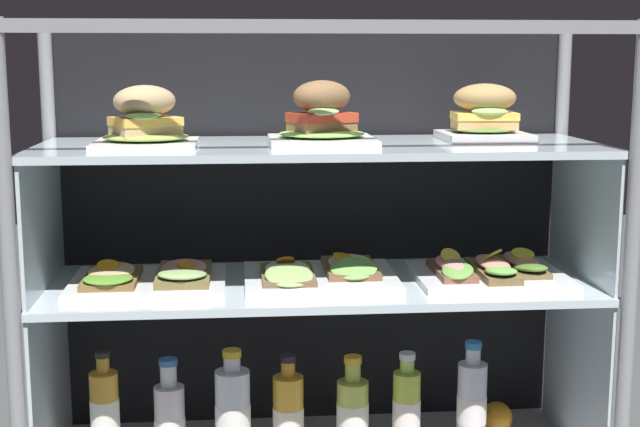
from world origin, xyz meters
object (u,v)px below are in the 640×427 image
juice_bottle_front_second (406,410)px  orange_fruit_beside_bottles (497,417)px  plated_roll_sandwich_mid_right (145,124)px  plated_roll_sandwich_far_left (484,117)px  open_sandwich_tray_center (321,274)px  open_sandwich_tray_right_of_center (149,278)px  juice_bottle_tucked_behind (288,414)px  plated_roll_sandwich_left_of_center (321,123)px  open_sandwich_tray_far_right (490,271)px  juice_bottle_near_post (105,417)px  juice_bottle_front_fourth (233,415)px  juice_bottle_back_right (472,405)px  juice_bottle_back_left (353,412)px  juice_bottle_front_middle (170,421)px

juice_bottle_front_second → orange_fruit_beside_bottles: bearing=18.1°
plated_roll_sandwich_mid_right → plated_roll_sandwich_far_left: 0.68m
open_sandwich_tray_center → orange_fruit_beside_bottles: bearing=12.4°
plated_roll_sandwich_mid_right → open_sandwich_tray_right_of_center: (-0.01, 0.04, -0.30)m
plated_roll_sandwich_far_left → orange_fruit_beside_bottles: plated_roll_sandwich_far_left is taller
juice_bottle_tucked_behind → juice_bottle_front_second: same height
plated_roll_sandwich_left_of_center → open_sandwich_tray_far_right: (0.34, 0.02, -0.30)m
plated_roll_sandwich_mid_right → orange_fruit_beside_bottles: plated_roll_sandwich_mid_right is taller
juice_bottle_near_post → orange_fruit_beside_bottles: 0.84m
open_sandwich_tray_center → open_sandwich_tray_far_right: size_ratio=1.00×
open_sandwich_tray_center → open_sandwich_tray_far_right: open_sandwich_tray_far_right is taller
juice_bottle_front_second → juice_bottle_tucked_behind: bearing=177.5°
juice_bottle_front_fourth → juice_bottle_front_second: bearing=1.2°
open_sandwich_tray_center → juice_bottle_front_second: open_sandwich_tray_center is taller
plated_roll_sandwich_left_of_center → juice_bottle_front_second: plated_roll_sandwich_left_of_center is taller
juice_bottle_near_post → juice_bottle_back_right: 0.76m
open_sandwich_tray_center → juice_bottle_back_right: 0.43m
plated_roll_sandwich_far_left → juice_bottle_back_left: (-0.27, -0.03, -0.61)m
plated_roll_sandwich_mid_right → juice_bottle_back_left: bearing=9.4°
open_sandwich_tray_right_of_center → open_sandwich_tray_far_right: open_sandwich_tray_far_right is taller
plated_roll_sandwich_left_of_center → open_sandwich_tray_right_of_center: 0.46m
juice_bottle_front_second → orange_fruit_beside_bottles: juice_bottle_front_second is taller
open_sandwich_tray_center → orange_fruit_beside_bottles: open_sandwich_tray_center is taller
plated_roll_sandwich_mid_right → juice_bottle_front_second: 0.80m
open_sandwich_tray_center → juice_bottle_back_right: size_ratio=1.29×
plated_roll_sandwich_left_of_center → juice_bottle_front_middle: size_ratio=0.94×
juice_bottle_near_post → juice_bottle_tucked_behind: (0.37, 0.03, -0.02)m
open_sandwich_tray_far_right → juice_bottle_front_second: 0.34m
plated_roll_sandwich_far_left → open_sandwich_tray_far_right: 0.31m
juice_bottle_tucked_behind → open_sandwich_tray_far_right: bearing=-5.2°
juice_bottle_back_left → juice_bottle_front_second: size_ratio=0.97×
plated_roll_sandwich_left_of_center → juice_bottle_front_middle: 0.69m
juice_bottle_front_middle → juice_bottle_front_second: bearing=-0.4°
open_sandwich_tray_right_of_center → juice_bottle_tucked_behind: 0.41m
juice_bottle_front_middle → juice_bottle_back_left: juice_bottle_front_middle is taller
open_sandwich_tray_right_of_center → juice_bottle_front_middle: (0.03, 0.02, -0.31)m
juice_bottle_front_second → juice_bottle_back_right: 0.14m
juice_bottle_front_middle → juice_bottle_back_left: 0.38m
juice_bottle_back_right → orange_fruit_beside_bottles: 0.13m
orange_fruit_beside_bottles → juice_bottle_front_fourth: bearing=-172.3°
open_sandwich_tray_right_of_center → juice_bottle_back_right: (0.66, 0.01, -0.29)m
juice_bottle_front_fourth → juice_bottle_back_left: size_ratio=1.13×
open_sandwich_tray_right_of_center → juice_bottle_front_fourth: (0.16, 0.01, -0.30)m
plated_roll_sandwich_left_of_center → juice_bottle_back_right: plated_roll_sandwich_left_of_center is taller
plated_roll_sandwich_left_of_center → juice_bottle_near_post: 0.74m
juice_bottle_front_middle → juice_bottle_tucked_behind: bearing=1.8°
open_sandwich_tray_far_right → juice_bottle_back_left: open_sandwich_tray_far_right is taller
juice_bottle_front_middle → juice_bottle_front_fourth: juice_bottle_front_fourth is taller
plated_roll_sandwich_far_left → juice_bottle_back_right: bearing=-112.8°
orange_fruit_beside_bottles → juice_bottle_tucked_behind: bearing=-172.7°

